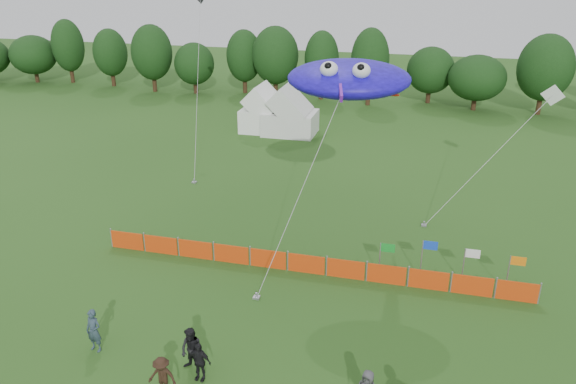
% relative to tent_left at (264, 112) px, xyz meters
% --- Properties ---
extents(ground, '(160.00, 160.00, 0.00)m').
position_rel_tent_left_xyz_m(ground, '(9.06, -31.88, -1.71)').
color(ground, '#234C16').
rests_on(ground, ground).
extents(treeline, '(104.57, 8.78, 8.36)m').
position_rel_tent_left_xyz_m(treeline, '(10.66, 13.05, 2.47)').
color(treeline, '#382314').
rests_on(treeline, ground).
extents(tent_left, '(3.84, 3.84, 3.39)m').
position_rel_tent_left_xyz_m(tent_left, '(0.00, 0.00, 0.00)').
color(tent_left, white).
rests_on(tent_left, ground).
extents(tent_right, '(4.68, 3.74, 3.30)m').
position_rel_tent_left_xyz_m(tent_right, '(2.64, -0.51, -0.04)').
color(tent_right, silver).
rests_on(tent_right, ground).
extents(barrier_fence, '(21.90, 0.06, 1.00)m').
position_rel_tent_left_xyz_m(barrier_fence, '(9.47, -23.85, -1.21)').
color(barrier_fence, red).
rests_on(barrier_fence, ground).
extents(flag_row, '(6.73, 0.53, 2.11)m').
position_rel_tent_left_xyz_m(flag_row, '(16.22, -23.02, -0.39)').
color(flag_row, gray).
rests_on(flag_row, ground).
extents(spectator_a, '(0.74, 0.54, 1.87)m').
position_rel_tent_left_xyz_m(spectator_a, '(2.59, -31.91, -0.77)').
color(spectator_a, '#2C3D4A').
rests_on(spectator_a, ground).
extents(spectator_b, '(1.11, 0.99, 1.89)m').
position_rel_tent_left_xyz_m(spectator_b, '(6.89, -32.07, -0.76)').
color(spectator_b, black).
rests_on(spectator_b, ground).
extents(spectator_c, '(1.09, 0.66, 1.65)m').
position_rel_tent_left_xyz_m(spectator_c, '(6.40, -33.57, -0.88)').
color(spectator_c, black).
rests_on(spectator_c, ground).
extents(spectator_d, '(0.97, 0.46, 1.61)m').
position_rel_tent_left_xyz_m(spectator_d, '(7.33, -32.42, -0.91)').
color(spectator_d, black).
rests_on(spectator_d, ground).
extents(stingray_kite, '(6.50, 13.05, 10.51)m').
position_rel_tent_left_xyz_m(stingray_kite, '(10.94, -21.17, 7.73)').
color(stingray_kite, '#2411F1').
rests_on(stingray_kite, ground).
extents(small_kite_white, '(7.32, 4.36, 8.02)m').
position_rel_tent_left_xyz_m(small_kite_white, '(19.94, -13.86, 3.81)').
color(small_kite_white, white).
rests_on(small_kite_white, ground).
extents(small_kite_dark, '(3.85, 11.06, 11.96)m').
position_rel_tent_left_xyz_m(small_kite_dark, '(-2.70, -8.22, 4.38)').
color(small_kite_dark, black).
rests_on(small_kite_dark, ground).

